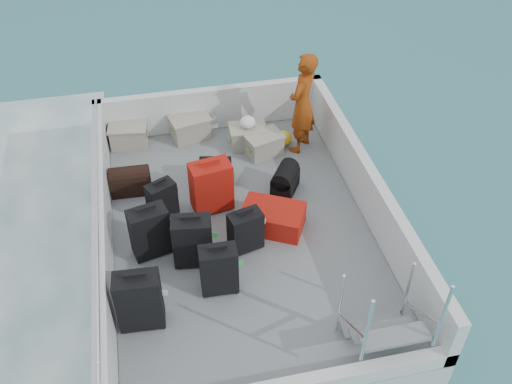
# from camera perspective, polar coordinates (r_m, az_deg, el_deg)

# --- Properties ---
(ground) EXTENTS (160.00, 160.00, 0.00)m
(ground) POSITION_cam_1_polar(r_m,az_deg,el_deg) (7.99, -1.45, -6.78)
(ground) COLOR #1C5B64
(ground) RESTS_ON ground
(ferry_hull) EXTENTS (3.60, 5.00, 0.60)m
(ferry_hull) POSITION_cam_1_polar(r_m,az_deg,el_deg) (7.77, -1.48, -5.29)
(ferry_hull) COLOR silver
(ferry_hull) RESTS_ON ground
(deck) EXTENTS (3.30, 4.70, 0.02)m
(deck) POSITION_cam_1_polar(r_m,az_deg,el_deg) (7.55, -1.52, -3.66)
(deck) COLOR gray
(deck) RESTS_ON ferry_hull
(deck_fittings) EXTENTS (3.60, 5.00, 0.90)m
(deck_fittings) POSITION_cam_1_polar(r_m,az_deg,el_deg) (7.11, 1.67, -2.81)
(deck_fittings) COLOR silver
(deck_fittings) RESTS_ON deck
(suitcase_0) EXTENTS (0.51, 0.31, 0.75)m
(suitcase_0) POSITION_cam_1_polar(r_m,az_deg,el_deg) (6.37, -11.58, -10.67)
(suitcase_0) COLOR black
(suitcase_0) RESTS_ON deck
(suitcase_1) EXTENTS (0.52, 0.37, 0.70)m
(suitcase_1) POSITION_cam_1_polar(r_m,az_deg,el_deg) (7.10, -10.56, -4.00)
(suitcase_1) COLOR black
(suitcase_1) RESTS_ON deck
(suitcase_2) EXTENTS (0.43, 0.36, 0.54)m
(suitcase_2) POSITION_cam_1_polar(r_m,az_deg,el_deg) (7.64, -9.37, -0.82)
(suitcase_2) COLOR black
(suitcase_2) RESTS_ON deck
(suitcase_3) EXTENTS (0.44, 0.27, 0.66)m
(suitcase_3) POSITION_cam_1_polar(r_m,az_deg,el_deg) (6.61, -3.74, -7.81)
(suitcase_3) COLOR black
(suitcase_3) RESTS_ON deck
(suitcase_4) EXTENTS (0.50, 0.34, 0.70)m
(suitcase_4) POSITION_cam_1_polar(r_m,az_deg,el_deg) (6.92, -6.36, -4.94)
(suitcase_4) COLOR black
(suitcase_4) RESTS_ON deck
(suitcase_5) EXTENTS (0.58, 0.41, 0.74)m
(suitcase_5) POSITION_cam_1_polar(r_m,az_deg,el_deg) (7.61, -4.50, 0.51)
(suitcase_5) COLOR #B2150D
(suitcase_5) RESTS_ON deck
(suitcase_7) EXTENTS (0.46, 0.33, 0.58)m
(suitcase_7) POSITION_cam_1_polar(r_m,az_deg,el_deg) (7.08, -1.05, -3.98)
(suitcase_7) COLOR black
(suitcase_7) RESTS_ON deck
(suitcase_8) EXTENTS (0.95, 0.83, 0.31)m
(suitcase_8) POSITION_cam_1_polar(r_m,az_deg,el_deg) (7.46, 1.67, -2.59)
(suitcase_8) COLOR #B2150D
(suitcase_8) RESTS_ON deck
(duffel_0) EXTENTS (0.57, 0.32, 0.32)m
(duffel_0) POSITION_cam_1_polar(r_m,az_deg,el_deg) (8.18, -12.44, 0.94)
(duffel_0) COLOR black
(duffel_0) RESTS_ON deck
(duffel_1) EXTENTS (0.50, 0.39, 0.32)m
(duffel_1) POSITION_cam_1_polar(r_m,az_deg,el_deg) (8.18, -4.04, 1.96)
(duffel_1) COLOR black
(duffel_1) RESTS_ON deck
(duffel_2) EXTENTS (0.49, 0.53, 0.32)m
(duffel_2) POSITION_cam_1_polar(r_m,az_deg,el_deg) (8.02, 2.94, 1.09)
(duffel_2) COLOR black
(duffel_2) RESTS_ON deck
(crate_0) EXTENTS (0.59, 0.45, 0.33)m
(crate_0) POSITION_cam_1_polar(r_m,az_deg,el_deg) (9.09, -12.59, 5.48)
(crate_0) COLOR #A5A18F
(crate_0) RESTS_ON deck
(crate_1) EXTENTS (0.64, 0.51, 0.34)m
(crate_1) POSITION_cam_1_polar(r_m,az_deg,el_deg) (9.10, -6.58, 6.36)
(crate_1) COLOR #A5A18F
(crate_1) RESTS_ON deck
(crate_2) EXTENTS (0.54, 0.39, 0.32)m
(crate_2) POSITION_cam_1_polar(r_m,az_deg,el_deg) (8.86, -0.82, 5.51)
(crate_2) COLOR #A5A18F
(crate_2) RESTS_ON deck
(crate_3) EXTENTS (0.59, 0.49, 0.31)m
(crate_3) POSITION_cam_1_polar(r_m,az_deg,el_deg) (8.69, 0.80, 4.71)
(crate_3) COLOR #A5A18F
(crate_3) RESTS_ON deck
(yellow_bag) EXTENTS (0.28, 0.26, 0.22)m
(yellow_bag) POSITION_cam_1_polar(r_m,az_deg,el_deg) (8.93, 2.73, 5.40)
(yellow_bag) COLOR yellow
(yellow_bag) RESTS_ON deck
(white_bag) EXTENTS (0.24, 0.24, 0.18)m
(white_bag) POSITION_cam_1_polar(r_m,az_deg,el_deg) (8.72, -0.84, 6.84)
(white_bag) COLOR white
(white_bag) RESTS_ON crate_2
(passenger) EXTENTS (0.67, 0.69, 1.59)m
(passenger) POSITION_cam_1_polar(r_m,az_deg,el_deg) (8.49, 4.66, 8.80)
(passenger) COLOR #C54F12
(passenger) RESTS_ON deck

